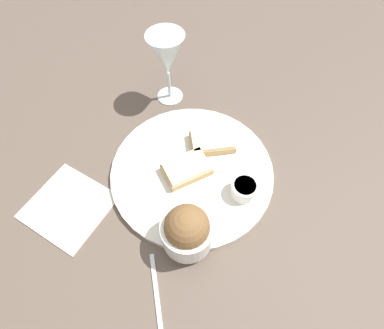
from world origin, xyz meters
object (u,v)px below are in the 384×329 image
(cheese_toast_near, at_px, (186,167))
(wine_glass, at_px, (167,57))
(salad_bowl, at_px, (187,230))
(napkin, at_px, (68,206))
(cheese_toast_far, at_px, (212,141))
(sauce_ramekin, at_px, (244,188))
(fork, at_px, (158,304))

(cheese_toast_near, distance_m, wine_glass, 0.25)
(salad_bowl, height_order, napkin, salad_bowl)
(napkin, bearing_deg, cheese_toast_far, 179.51)
(napkin, bearing_deg, sauce_ramekin, 157.28)
(wine_glass, bearing_deg, cheese_toast_near, 73.96)
(cheese_toast_near, distance_m, cheese_toast_far, 0.09)
(sauce_ramekin, bearing_deg, wine_glass, -87.29)
(salad_bowl, distance_m, wine_glass, 0.39)
(cheese_toast_near, xyz_separation_m, fork, (0.16, 0.21, -0.02))
(napkin, distance_m, fork, 0.27)
(sauce_ramekin, relative_size, cheese_toast_near, 0.56)
(wine_glass, bearing_deg, salad_bowl, 70.44)
(cheese_toast_far, xyz_separation_m, wine_glass, (0.02, -0.19, 0.10))
(cheese_toast_near, height_order, fork, cheese_toast_near)
(sauce_ramekin, bearing_deg, cheese_toast_near, -51.16)
(sauce_ramekin, distance_m, napkin, 0.36)
(sauce_ramekin, distance_m, wine_glass, 0.34)
(cheese_toast_far, bearing_deg, sauce_ramekin, 89.21)
(salad_bowl, height_order, sauce_ramekin, salad_bowl)
(cheese_toast_far, bearing_deg, wine_glass, -84.84)
(cheese_toast_near, bearing_deg, napkin, -8.61)
(wine_glass, relative_size, fork, 1.05)
(cheese_toast_near, relative_size, cheese_toast_far, 0.86)
(salad_bowl, height_order, wine_glass, wine_glass)
(sauce_ramekin, relative_size, cheese_toast_far, 0.48)
(salad_bowl, height_order, fork, salad_bowl)
(salad_bowl, xyz_separation_m, fork, (0.09, 0.08, -0.06))
(cheese_toast_near, height_order, napkin, cheese_toast_near)
(cheese_toast_far, bearing_deg, fork, 45.71)
(salad_bowl, distance_m, fork, 0.13)
(sauce_ramekin, height_order, wine_glass, wine_glass)
(cheese_toast_far, relative_size, fork, 0.66)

